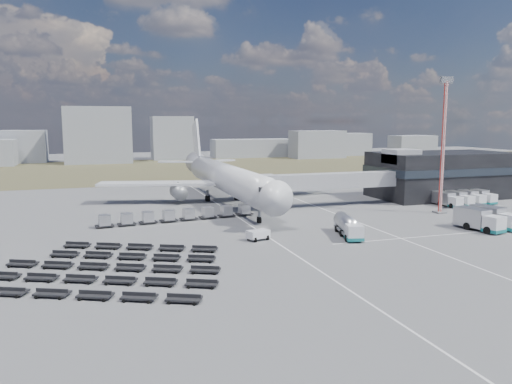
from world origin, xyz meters
name	(u,v)px	position (x,y,z in m)	size (l,w,h in m)	color
ground	(278,234)	(0.00, 0.00, 0.00)	(420.00, 420.00, 0.00)	#565659
grass_strip	(170,169)	(0.00, 110.00, 0.01)	(420.00, 90.00, 0.01)	#49482B
lane_markings	(328,226)	(9.77, 3.00, 0.01)	(47.12, 110.00, 0.01)	silver
terminal	(441,174)	(47.77, 23.96, 5.25)	(30.40, 16.40, 11.00)	black
jet_bridge	(317,182)	(15.90, 20.42, 5.05)	(30.30, 3.80, 7.05)	#939399
airliner	(224,177)	(0.00, 32.38, 5.29)	(51.59, 64.53, 17.62)	silver
skyline	(92,144)	(-25.92, 149.11, 7.68)	(294.59, 27.04, 22.69)	gray
fuel_tanker	(348,226)	(9.41, -4.25, 1.49)	(4.51, 9.49, 2.97)	silver
pushback_tug	(258,235)	(-4.00, -2.45, 0.72)	(3.15, 1.77, 1.43)	silver
catering_truck	(269,189)	(12.05, 37.66, 1.62)	(5.03, 7.46, 3.17)	silver
service_trucks_near	(487,218)	(32.52, -6.59, 1.68)	(7.85, 8.84, 3.10)	silver
service_trucks_far	(465,198)	(45.64, 13.56, 1.40)	(12.24, 7.69, 2.57)	silver
uld_row	(179,215)	(-12.55, 14.59, 1.10)	(27.23, 5.06, 1.84)	black
baggage_dollies	(110,267)	(-24.60, -11.21, 0.39)	(30.22, 28.26, 0.79)	black
floodlight_mast	(443,146)	(34.69, 7.29, 12.40)	(2.35, 1.91, 24.73)	red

